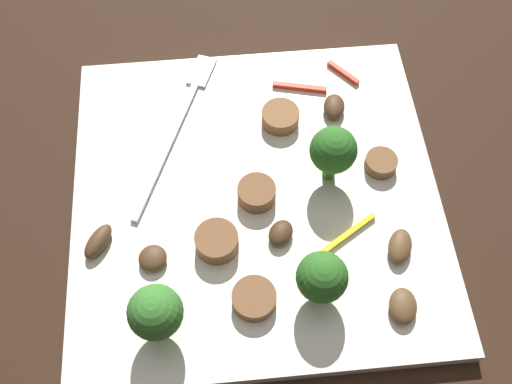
# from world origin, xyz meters

# --- Properties ---
(ground_plane) EXTENTS (1.40, 1.40, 0.00)m
(ground_plane) POSITION_xyz_m (0.00, 0.00, 0.00)
(ground_plane) COLOR black
(plate) EXTENTS (0.30, 0.30, 0.01)m
(plate) POSITION_xyz_m (0.00, 0.00, 0.01)
(plate) COLOR white
(plate) RESTS_ON ground_plane
(fork) EXTENTS (0.17, 0.08, 0.00)m
(fork) POSITION_xyz_m (0.08, 0.06, 0.01)
(fork) COLOR silver
(fork) RESTS_ON plate
(broccoli_floret_0) EXTENTS (0.04, 0.04, 0.05)m
(broccoli_floret_0) POSITION_xyz_m (-0.09, -0.04, 0.04)
(broccoli_floret_0) COLOR #347525
(broccoli_floret_0) RESTS_ON plate
(broccoli_floret_1) EXTENTS (0.04, 0.04, 0.06)m
(broccoli_floret_1) POSITION_xyz_m (0.01, -0.06, 0.05)
(broccoli_floret_1) COLOR #347525
(broccoli_floret_1) RESTS_ON plate
(broccoli_floret_2) EXTENTS (0.04, 0.04, 0.05)m
(broccoli_floret_2) POSITION_xyz_m (-0.11, 0.08, 0.05)
(broccoli_floret_2) COLOR #408630
(broccoli_floret_2) RESTS_ON plate
(sausage_slice_0) EXTENTS (0.04, 0.04, 0.01)m
(sausage_slice_0) POSITION_xyz_m (-0.01, 0.00, 0.02)
(sausage_slice_0) COLOR brown
(sausage_slice_0) RESTS_ON plate
(sausage_slice_1) EXTENTS (0.05, 0.05, 0.02)m
(sausage_slice_1) POSITION_xyz_m (-0.05, 0.03, 0.02)
(sausage_slice_1) COLOR brown
(sausage_slice_1) RESTS_ON plate
(sausage_slice_2) EXTENTS (0.03, 0.03, 0.01)m
(sausage_slice_2) POSITION_xyz_m (0.01, -0.11, 0.02)
(sausage_slice_2) COLOR brown
(sausage_slice_2) RESTS_ON plate
(sausage_slice_3) EXTENTS (0.04, 0.04, 0.01)m
(sausage_slice_3) POSITION_xyz_m (0.07, -0.03, 0.02)
(sausage_slice_3) COLOR brown
(sausage_slice_3) RESTS_ON plate
(sausage_slice_4) EXTENTS (0.05, 0.05, 0.01)m
(sausage_slice_4) POSITION_xyz_m (-0.09, 0.01, 0.02)
(sausage_slice_4) COLOR brown
(sausage_slice_4) RESTS_ON plate
(mushroom_0) EXTENTS (0.03, 0.03, 0.01)m
(mushroom_0) POSITION_xyz_m (-0.05, 0.08, 0.02)
(mushroom_0) COLOR #4C331E
(mushroom_0) RESTS_ON plate
(mushroom_1) EXTENTS (0.03, 0.03, 0.01)m
(mushroom_1) POSITION_xyz_m (-0.06, -0.11, 0.02)
(mushroom_1) COLOR brown
(mushroom_1) RESTS_ON plate
(mushroom_2) EXTENTS (0.03, 0.03, 0.01)m
(mushroom_2) POSITION_xyz_m (-0.11, -0.10, 0.02)
(mushroom_2) COLOR brown
(mushroom_2) RESTS_ON plate
(mushroom_3) EXTENTS (0.03, 0.02, 0.01)m
(mushroom_3) POSITION_xyz_m (0.08, -0.08, 0.02)
(mushroom_3) COLOR #4C331E
(mushroom_3) RESTS_ON plate
(mushroom_4) EXTENTS (0.03, 0.03, 0.01)m
(mushroom_4) POSITION_xyz_m (-0.04, 0.13, 0.02)
(mushroom_4) COLOR #4C331E
(mushroom_4) RESTS_ON plate
(mushroom_5) EXTENTS (0.03, 0.03, 0.01)m
(mushroom_5) POSITION_xyz_m (-0.04, -0.02, 0.02)
(mushroom_5) COLOR #422B19
(mushroom_5) RESTS_ON plate
(pepper_strip_0) EXTENTS (0.03, 0.03, 0.00)m
(pepper_strip_0) POSITION_xyz_m (0.12, -0.09, 0.02)
(pepper_strip_0) COLOR red
(pepper_strip_0) RESTS_ON plate
(pepper_strip_2) EXTENTS (0.02, 0.05, 0.00)m
(pepper_strip_2) POSITION_xyz_m (0.10, -0.05, 0.02)
(pepper_strip_2) COLOR red
(pepper_strip_2) RESTS_ON plate
(pepper_strip_3) EXTENTS (0.03, 0.05, 0.00)m
(pepper_strip_3) POSITION_xyz_m (-0.05, -0.07, 0.02)
(pepper_strip_3) COLOR yellow
(pepper_strip_3) RESTS_ON plate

